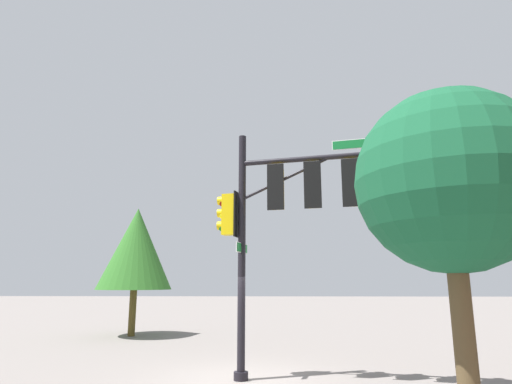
% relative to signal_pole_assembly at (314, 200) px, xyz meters
% --- Properties ---
extents(ground_plane, '(120.00, 120.00, 0.00)m').
position_rel_signal_pole_assembly_xyz_m(ground_plane, '(-1.89, 0.43, -4.44)').
color(ground_plane, slate).
extents(signal_pole_assembly, '(5.85, 1.84, 6.33)m').
position_rel_signal_pole_assembly_xyz_m(signal_pole_assembly, '(0.00, 0.00, 0.00)').
color(signal_pole_assembly, black).
rests_on(signal_pole_assembly, ground_plane).
extents(tree_near, '(3.09, 3.09, 5.59)m').
position_rel_signal_pole_assembly_xyz_m(tree_near, '(1.84, -3.74, -0.43)').
color(tree_near, brown).
rests_on(tree_near, ground_plane).
extents(tree_mid, '(3.37, 3.37, 5.78)m').
position_rel_signal_pole_assembly_xyz_m(tree_mid, '(-7.36, 8.83, -0.55)').
color(tree_mid, '#50411D').
rests_on(tree_mid, ground_plane).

